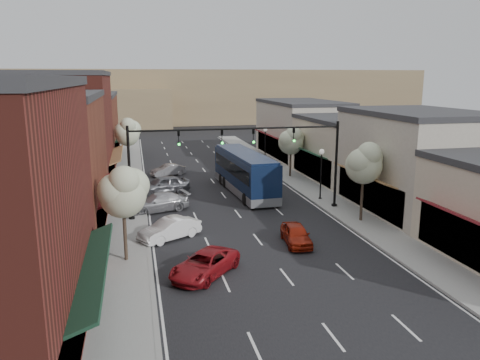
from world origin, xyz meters
TOP-DOWN VIEW (x-y plane):
  - ground at (0.00, 0.00)m, footprint 160.00×160.00m
  - sidewalk_left at (-8.40, 18.50)m, footprint 2.80×73.00m
  - sidewalk_right at (8.40, 18.50)m, footprint 2.80×73.00m
  - curb_left at (-7.00, 18.50)m, footprint 0.25×73.00m
  - curb_right at (7.00, 18.50)m, footprint 0.25×73.00m
  - bldg_left_midnear at (-14.23, 6.00)m, footprint 10.14×14.10m
  - bldg_left_midfar at (-14.24, 20.00)m, footprint 10.14×14.10m
  - bldg_left_far at (-14.22, 36.00)m, footprint 10.14×18.10m
  - bldg_right_midnear at (13.72, 6.00)m, footprint 9.14×12.10m
  - bldg_right_midfar at (13.70, 18.00)m, footprint 9.14×12.10m
  - bldg_right_far at (13.71, 32.00)m, footprint 9.14×16.10m
  - hill_far at (0.00, 90.00)m, footprint 120.00×30.00m
  - hill_near at (-25.00, 78.00)m, footprint 50.00×20.00m
  - signal_mast_right at (5.62, 8.00)m, footprint 8.22×0.46m
  - signal_mast_left at (-5.62, 8.00)m, footprint 8.22×0.46m
  - tree_right_near at (8.35, 3.94)m, footprint 2.85×2.65m
  - tree_right_far at (8.35, 19.94)m, footprint 2.85×2.65m
  - tree_left_near at (-8.25, -0.06)m, footprint 2.85×2.65m
  - tree_left_far at (-8.25, 25.94)m, footprint 2.85×2.65m
  - lamp_post_near at (7.80, 10.50)m, footprint 0.44×0.44m
  - lamp_post_far at (7.80, 28.00)m, footprint 0.44×0.44m
  - coach_bus at (2.09, 14.62)m, footprint 3.41×12.28m
  - red_hatchback at (2.15, 0.66)m, footprint 1.90×3.90m
  - parked_car_a at (-4.20, -2.84)m, footprint 4.60×4.82m
  - parked_car_b at (-5.57, 3.35)m, footprint 4.36×3.40m
  - parked_car_c at (-5.94, 10.14)m, footprint 5.21×3.20m
  - parked_car_d at (-5.26, 15.76)m, footprint 5.20×3.24m
  - parked_car_e at (-4.20, 23.63)m, footprint 3.95×2.69m

SIDE VIEW (x-z plane):
  - ground at x=0.00m, z-range 0.00..0.00m
  - curb_left at x=-7.00m, z-range -0.01..0.16m
  - curb_right at x=7.00m, z-range -0.01..0.16m
  - sidewalk_left at x=-8.40m, z-range 0.00..0.15m
  - sidewalk_right at x=8.40m, z-range 0.00..0.15m
  - parked_car_e at x=-4.20m, z-range 0.00..1.23m
  - parked_car_a at x=-4.20m, z-range 0.00..1.27m
  - red_hatchback at x=2.15m, z-range 0.00..1.28m
  - parked_car_b at x=-5.57m, z-range 0.00..1.38m
  - parked_car_c at x=-5.94m, z-range 0.00..1.41m
  - parked_car_d at x=-5.26m, z-range 0.00..1.65m
  - coach_bus at x=2.09m, z-range 0.08..3.78m
  - lamp_post_near at x=7.80m, z-range 0.79..5.23m
  - lamp_post_far at x=7.80m, z-range 0.79..5.23m
  - bldg_right_midfar at x=13.70m, z-range -0.03..6.37m
  - bldg_right_far at x=13.71m, z-range -0.04..7.36m
  - bldg_right_midnear at x=13.72m, z-range -0.04..7.86m
  - tree_right_far at x=8.35m, z-range 1.28..6.70m
  - hill_near at x=-25.00m, z-range 0.00..8.00m
  - bldg_left_far at x=-14.22m, z-range -0.04..8.36m
  - tree_left_near at x=-8.25m, z-range 1.38..7.07m
  - tree_right_near at x=8.35m, z-range 1.47..7.43m
  - tree_left_far at x=-8.25m, z-range 1.54..7.67m
  - signal_mast_right at x=5.62m, z-range 1.12..8.12m
  - signal_mast_left at x=-5.62m, z-range 1.12..8.12m
  - bldg_left_midnear at x=-14.23m, z-range -0.04..9.36m
  - bldg_left_midfar at x=-14.24m, z-range -0.05..10.85m
  - hill_far at x=0.00m, z-range 0.00..12.00m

